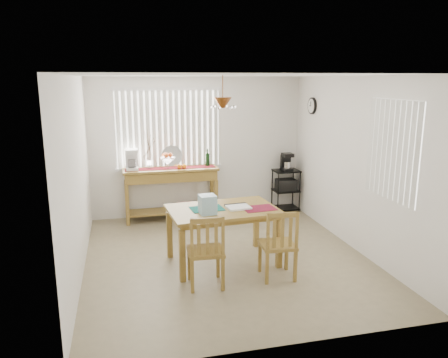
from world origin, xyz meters
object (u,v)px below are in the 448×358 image
object	(u,v)px
dining_table	(223,215)
cart_items	(286,162)
chair_left	(206,251)
sideboard	(172,181)
wire_cart	(286,186)
chair_right	(278,245)

from	to	relation	value
dining_table	cart_items	bearing A→B (deg)	50.45
dining_table	chair_left	size ratio (longest dim) A/B	1.64
sideboard	dining_table	distance (m)	2.19
dining_table	wire_cart	bearing A→B (deg)	50.34
chair_left	chair_right	world-z (taller)	chair_left
sideboard	wire_cart	distance (m)	2.26
dining_table	chair_right	size ratio (longest dim) A/B	1.65
sideboard	cart_items	distance (m)	2.26
dining_table	sideboard	bearing A→B (deg)	102.04
wire_cart	chair_right	size ratio (longest dim) A/B	0.87
chair_left	sideboard	bearing A→B (deg)	91.65
sideboard	chair_left	bearing A→B (deg)	-88.35
sideboard	chair_right	size ratio (longest dim) A/B	1.82
dining_table	chair_right	xyz separation A→B (m)	(0.58, -0.67, -0.24)
sideboard	wire_cart	xyz separation A→B (m)	(2.24, 0.01, -0.23)
cart_items	chair_left	distance (m)	3.61
cart_items	sideboard	bearing A→B (deg)	-179.48
wire_cart	chair_left	xyz separation A→B (m)	(-2.16, -2.83, -0.03)
chair_left	chair_right	size ratio (longest dim) A/B	1.01
dining_table	chair_right	distance (m)	0.92
sideboard	wire_cart	bearing A→B (deg)	0.29
wire_cart	cart_items	xyz separation A→B (m)	(0.00, 0.01, 0.48)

